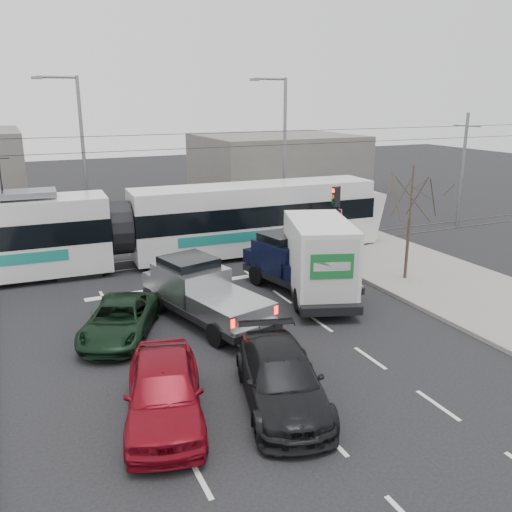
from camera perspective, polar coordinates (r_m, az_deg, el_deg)
name	(u,v)px	position (r m, az deg, el deg)	size (l,w,h in m)	color
ground	(279,332)	(19.16, 2.39, -7.95)	(120.00, 120.00, 0.00)	black
sidewalk_right	(471,292)	(24.32, 21.67, -3.57)	(6.00, 60.00, 0.15)	gray
rails	(190,258)	(27.87, -7.01, -0.17)	(60.00, 1.60, 0.03)	#33302D
building_right	(276,166)	(44.62, 2.12, 9.43)	(12.00, 10.00, 5.00)	slate
bare_tree	(411,197)	(24.19, 16.03, 5.99)	(2.40, 2.40, 5.00)	#47382B
traffic_signal	(337,207)	(26.85, 8.48, 5.14)	(0.44, 0.44, 3.60)	black
street_lamp_near	(282,145)	(33.37, 2.74, 11.58)	(2.38, 0.25, 9.00)	slate
street_lamp_far	(80,150)	(31.86, -18.07, 10.59)	(2.38, 0.25, 9.00)	slate
catenary	(187,182)	(27.04, -7.29, 7.72)	(60.00, 0.20, 7.00)	black
tram	(119,229)	(26.36, -14.26, 2.77)	(26.55, 3.91, 5.40)	silver
silver_pickup	(201,291)	(19.95, -5.83, -3.65)	(3.48, 6.31, 2.18)	black
box_truck	(316,258)	(22.17, 6.36, -0.17)	(4.30, 6.89, 3.26)	black
navy_pickup	(294,264)	(22.87, 4.06, -0.82)	(3.07, 5.78, 2.31)	black
green_car	(120,320)	(19.08, -14.16, -6.53)	(2.07, 4.49, 1.25)	black
red_car	(164,391)	(14.18, -9.65, -13.82)	(1.91, 4.75, 1.62)	maroon
dark_car	(282,379)	(14.70, 2.72, -12.80)	(2.03, 4.99, 1.45)	black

